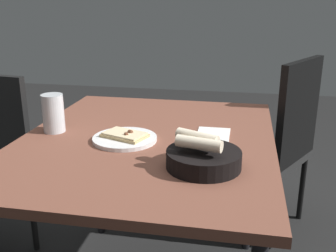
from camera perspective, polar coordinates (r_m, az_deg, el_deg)
The scene contains 6 objects.
dining_table at distance 1.47m, azimuth -2.98°, elevation -4.04°, with size 1.10×0.90×0.75m.
pizza_plate at distance 1.42m, azimuth -6.18°, elevation -1.68°, with size 0.23×0.23×0.04m.
bread_basket at distance 1.19m, azimuth 5.00°, elevation -4.48°, with size 0.22×0.22×0.11m.
beer_glass at distance 1.55m, azimuth -16.07°, elevation 1.45°, with size 0.08×0.08×0.14m.
napkin at distance 1.47m, azimuth 6.45°, elevation -1.23°, with size 0.16×0.12×0.00m.
chair_far at distance 2.17m, azimuth 15.13°, elevation -1.82°, with size 0.60×0.60×0.95m.
Camera 1 is at (1.32, 0.33, 1.24)m, focal length 42.69 mm.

